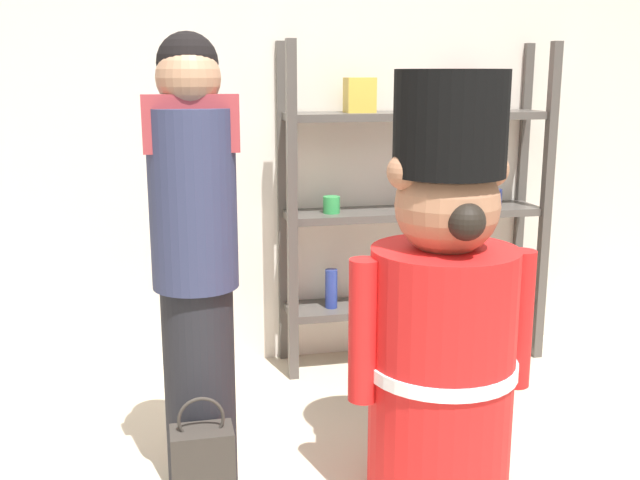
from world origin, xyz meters
name	(u,v)px	position (x,y,z in m)	size (l,w,h in m)	color
back_wall	(263,128)	(0.00, 2.20, 1.30)	(6.40, 0.12, 2.60)	silver
merchandise_shelf	(415,203)	(0.80, 1.98, 0.89)	(1.47, 0.35, 1.75)	#4C4742
teddy_bear_guard	(443,317)	(0.43, 0.64, 0.71)	(0.72, 0.57, 1.60)	red
person_shopper	(195,260)	(-0.45, 0.85, 0.92)	(0.33, 0.31, 1.73)	black
shopping_bag	(203,474)	(-0.46, 0.63, 0.19)	(0.22, 0.14, 0.48)	#332D28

